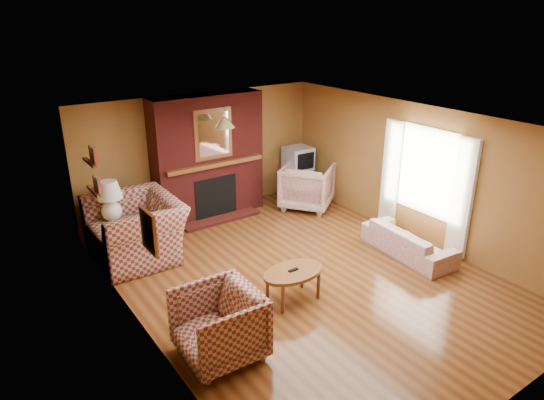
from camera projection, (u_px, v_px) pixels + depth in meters
floor at (303, 276)px, 7.50m from camera, size 6.50×6.50×0.00m
ceiling at (307, 124)px, 6.62m from camera, size 6.50×6.50×0.00m
wall_back at (202, 154)px, 9.54m from camera, size 6.50×0.00×6.50m
wall_front at (519, 310)px, 4.58m from camera, size 6.50×0.00×6.50m
wall_left at (139, 250)px, 5.73m from camera, size 0.00×6.50×6.50m
wall_right at (418, 174)px, 8.39m from camera, size 0.00×6.50×6.50m
fireplace at (209, 158)px, 9.35m from camera, size 2.20×0.82×2.40m
window_right at (425, 181)px, 8.24m from camera, size 0.10×1.85×2.00m
bookshelf at (93, 171)px, 7.04m from camera, size 0.09×0.55×0.71m
botanical_print at (149, 231)px, 5.39m from camera, size 0.05×0.40×0.50m
pendant_light at (225, 122)px, 8.52m from camera, size 0.36×0.36×0.48m
plaid_loveseat at (136, 229)px, 7.94m from camera, size 1.37×1.56×1.00m
plaid_armchair at (219, 325)px, 5.64m from camera, size 0.97×0.94×0.85m
floral_sofa at (408, 241)px, 8.10m from camera, size 0.77×1.70×0.48m
floral_armchair at (307, 186)px, 9.99m from camera, size 1.38×1.38×0.91m
coffee_table at (293, 274)px, 6.76m from camera, size 0.93×0.58×0.49m
side_table at (115, 236)px, 8.15m from camera, size 0.45×0.45×0.59m
table_lamp at (110, 199)px, 7.90m from camera, size 0.42×0.42×0.69m
tv_stand at (298, 183)px, 10.62m from camera, size 0.60×0.56×0.63m
crt_tv at (298, 158)px, 10.41m from camera, size 0.55×0.55×0.49m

